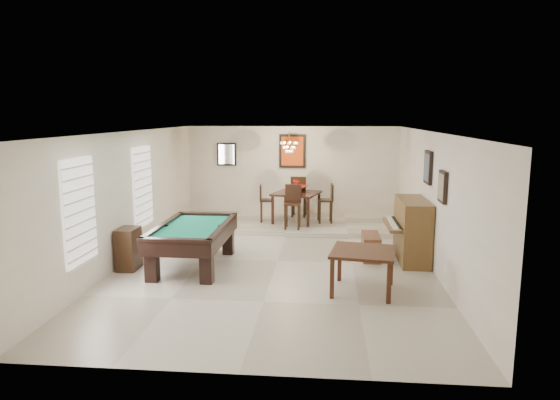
% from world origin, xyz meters
% --- Properties ---
extents(ground_plane, '(6.00, 9.00, 0.02)m').
position_xyz_m(ground_plane, '(0.00, 0.00, -0.01)').
color(ground_plane, beige).
extents(wall_back, '(6.00, 0.04, 2.60)m').
position_xyz_m(wall_back, '(0.00, 4.50, 1.30)').
color(wall_back, silver).
rests_on(wall_back, ground_plane).
extents(wall_front, '(6.00, 0.04, 2.60)m').
position_xyz_m(wall_front, '(0.00, -4.50, 1.30)').
color(wall_front, silver).
rests_on(wall_front, ground_plane).
extents(wall_left, '(0.04, 9.00, 2.60)m').
position_xyz_m(wall_left, '(-3.00, 0.00, 1.30)').
color(wall_left, silver).
rests_on(wall_left, ground_plane).
extents(wall_right, '(0.04, 9.00, 2.60)m').
position_xyz_m(wall_right, '(3.00, 0.00, 1.30)').
color(wall_right, silver).
rests_on(wall_right, ground_plane).
extents(ceiling, '(6.00, 9.00, 0.04)m').
position_xyz_m(ceiling, '(0.00, 0.00, 2.60)').
color(ceiling, white).
rests_on(ceiling, wall_back).
extents(dining_step, '(6.00, 2.50, 0.12)m').
position_xyz_m(dining_step, '(0.00, 3.25, 0.06)').
color(dining_step, beige).
rests_on(dining_step, ground_plane).
extents(window_left_front, '(0.06, 1.00, 1.70)m').
position_xyz_m(window_left_front, '(-2.97, -2.20, 1.40)').
color(window_left_front, white).
rests_on(window_left_front, wall_left).
extents(window_left_rear, '(0.06, 1.00, 1.70)m').
position_xyz_m(window_left_rear, '(-2.97, 0.60, 1.40)').
color(window_left_rear, white).
rests_on(window_left_rear, wall_left).
extents(pool_table, '(1.30, 2.38, 0.79)m').
position_xyz_m(pool_table, '(-1.59, -0.51, 0.40)').
color(pool_table, black).
rests_on(pool_table, ground_plane).
extents(square_table, '(1.18, 1.18, 0.71)m').
position_xyz_m(square_table, '(1.59, -1.62, 0.35)').
color(square_table, black).
rests_on(square_table, ground_plane).
extents(upright_piano, '(0.84, 1.50, 1.25)m').
position_xyz_m(upright_piano, '(2.56, 0.31, 0.62)').
color(upright_piano, brown).
rests_on(upright_piano, ground_plane).
extents(piano_bench, '(0.35, 0.90, 0.50)m').
position_xyz_m(piano_bench, '(1.90, 0.37, 0.25)').
color(piano_bench, brown).
rests_on(piano_bench, ground_plane).
extents(apothecary_chest, '(0.36, 0.54, 0.80)m').
position_xyz_m(apothecary_chest, '(-2.78, -0.79, 0.40)').
color(apothecary_chest, black).
rests_on(apothecary_chest, ground_plane).
extents(dining_table, '(1.36, 1.36, 0.91)m').
position_xyz_m(dining_table, '(0.19, 3.20, 0.58)').
color(dining_table, black).
rests_on(dining_table, dining_step).
extents(flower_vase, '(0.16, 0.16, 0.22)m').
position_xyz_m(flower_vase, '(0.19, 3.20, 1.14)').
color(flower_vase, '#B6140F').
rests_on(flower_vase, dining_table).
extents(dining_chair_south, '(0.41, 0.41, 1.09)m').
position_xyz_m(dining_chair_south, '(0.15, 2.41, 0.66)').
color(dining_chair_south, black).
rests_on(dining_chair_south, dining_step).
extents(dining_chair_north, '(0.45, 0.45, 1.13)m').
position_xyz_m(dining_chair_north, '(0.22, 3.96, 0.69)').
color(dining_chair_north, black).
rests_on(dining_chair_north, dining_step).
extents(dining_chair_west, '(0.40, 0.40, 0.99)m').
position_xyz_m(dining_chair_west, '(-0.59, 3.19, 0.61)').
color(dining_chair_west, black).
rests_on(dining_chair_west, dining_step).
extents(dining_chair_east, '(0.41, 0.41, 1.02)m').
position_xyz_m(dining_chair_east, '(0.96, 3.22, 0.63)').
color(dining_chair_east, black).
rests_on(dining_chair_east, dining_step).
extents(chandelier, '(0.44, 0.44, 0.60)m').
position_xyz_m(chandelier, '(0.00, 3.20, 2.20)').
color(chandelier, '#FFE5B2').
rests_on(chandelier, ceiling).
extents(back_painting, '(0.75, 0.06, 0.95)m').
position_xyz_m(back_painting, '(0.00, 4.46, 1.90)').
color(back_painting, '#D84C14').
rests_on(back_painting, wall_back).
extents(back_mirror, '(0.55, 0.06, 0.65)m').
position_xyz_m(back_mirror, '(-1.90, 4.46, 1.80)').
color(back_mirror, white).
rests_on(back_mirror, wall_back).
extents(right_picture_upper, '(0.06, 0.55, 0.65)m').
position_xyz_m(right_picture_upper, '(2.96, 0.30, 1.90)').
color(right_picture_upper, slate).
rests_on(right_picture_upper, wall_right).
extents(right_picture_lower, '(0.06, 0.45, 0.55)m').
position_xyz_m(right_picture_lower, '(2.96, -1.00, 1.70)').
color(right_picture_lower, gray).
rests_on(right_picture_lower, wall_right).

